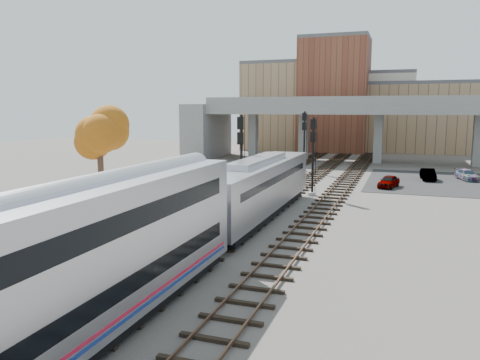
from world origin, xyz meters
The scene contains 17 objects.
ground centered at (0.00, 0.00, 0.00)m, with size 160.00×160.00×0.00m, color #47423D.
platform centered at (-7.25, 0.00, 0.17)m, with size 4.50×60.00×0.35m, color #9E9E99.
yellow_strip centered at (-5.35, 0.00, 0.35)m, with size 0.70×60.00×0.01m, color yellow.
tracks centered at (0.93, 12.50, 0.08)m, with size 10.70×95.00×0.25m.
overpass centered at (4.92, 45.00, 5.81)m, with size 54.00×12.00×9.50m.
buildings_far centered at (1.26, 66.57, 7.88)m, with size 43.00×21.00×20.60m.
parking_lot centered at (14.00, 28.00, 0.02)m, with size 14.00×18.00×0.04m, color black.
locomotive centered at (1.00, 5.81, 2.28)m, with size 3.02×19.05×4.10m.
coach centered at (1.00, -16.80, 2.80)m, with size 3.03×25.00×5.00m.
signal_mast_near centered at (-1.10, 8.08, 3.68)m, with size 0.60×0.64×7.32m.
signal_mast_mid centered at (3.00, 15.74, 3.47)m, with size 0.60×0.64×7.01m.
signal_mast_far centered at (-1.10, 31.66, 3.78)m, with size 0.60×0.64×7.47m.
station_sign centered at (-8.59, -6.76, 1.98)m, with size 0.89×0.24×2.27m.
tree centered at (-10.50, 3.39, 5.79)m, with size 3.60×3.60×7.81m.
car_a centered at (9.37, 22.49, 0.65)m, with size 1.43×3.56×1.21m, color #99999E.
car_b centered at (13.26, 28.99, 0.66)m, with size 1.32×3.77×1.24m, color #99999E.
car_c centered at (17.32, 30.57, 0.60)m, with size 1.58×3.88×1.13m, color #99999E.
Camera 1 is at (10.73, -25.60, 7.72)m, focal length 35.00 mm.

